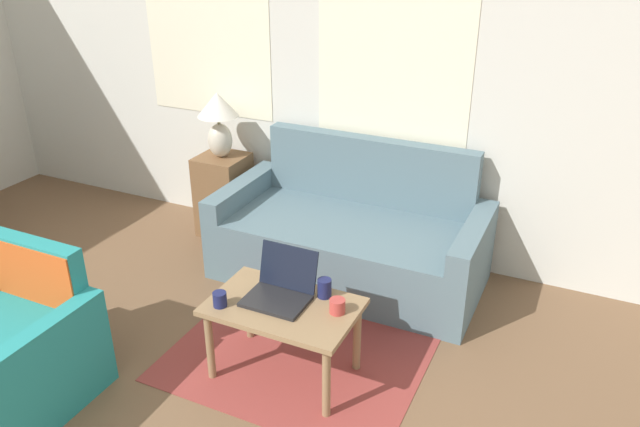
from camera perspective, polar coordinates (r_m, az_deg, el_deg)
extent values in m
cube|color=silver|center=(4.66, -1.17, 12.76)|extent=(6.99, 0.05, 2.60)
cube|color=white|center=(5.01, -10.34, 16.20)|extent=(1.10, 0.01, 1.30)
cube|color=white|center=(4.33, 6.75, 15.00)|extent=(1.10, 0.01, 1.30)
cube|color=brown|center=(4.03, 0.52, -9.71)|extent=(1.44, 1.94, 0.01)
cube|color=slate|center=(4.37, 2.59, -3.35)|extent=(1.56, 0.88, 0.44)
cube|color=slate|center=(4.58, 4.50, 1.41)|extent=(1.56, 0.12, 0.93)
cube|color=slate|center=(4.69, -7.00, -0.39)|extent=(0.14, 0.88, 0.59)
cube|color=slate|center=(4.13, 13.57, -4.77)|extent=(0.14, 0.88, 0.59)
cube|color=teal|center=(3.79, -23.95, -7.58)|extent=(0.63, 0.10, 0.80)
cube|color=teal|center=(3.43, -23.86, -13.69)|extent=(0.10, 0.82, 0.57)
cube|color=#D1511E|center=(3.71, -24.82, -6.72)|extent=(0.62, 0.01, 0.58)
cube|color=brown|center=(5.02, -8.76, 1.71)|extent=(0.36, 0.36, 0.65)
ellipsoid|color=beige|center=(4.86, -9.12, 6.63)|extent=(0.19, 0.19, 0.26)
cylinder|color=tan|center=(4.81, -9.25, 8.44)|extent=(0.02, 0.02, 0.06)
cone|color=white|center=(4.78, -9.35, 9.82)|extent=(0.31, 0.31, 0.18)
cube|color=#8E704C|center=(3.38, -3.39, -8.51)|extent=(0.80, 0.51, 0.03)
cylinder|color=#8E704C|center=(3.53, -10.04, -11.82)|extent=(0.04, 0.04, 0.43)
cylinder|color=#8E704C|center=(3.25, 0.58, -15.20)|extent=(0.04, 0.04, 0.43)
cylinder|color=#8E704C|center=(3.80, -6.52, -8.49)|extent=(0.04, 0.04, 0.43)
cylinder|color=#8E704C|center=(3.54, 3.41, -11.23)|extent=(0.04, 0.04, 0.43)
cube|color=black|center=(3.38, -4.07, -7.97)|extent=(0.34, 0.24, 0.02)
cube|color=black|center=(3.43, -2.90, -4.92)|extent=(0.34, 0.07, 0.24)
cylinder|color=#B23D38|center=(3.28, 1.60, -8.46)|extent=(0.08, 0.08, 0.08)
cylinder|color=#191E4C|center=(3.40, 0.41, -6.83)|extent=(0.08, 0.08, 0.11)
cylinder|color=#191E4C|center=(3.37, -9.15, -7.75)|extent=(0.07, 0.07, 0.08)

